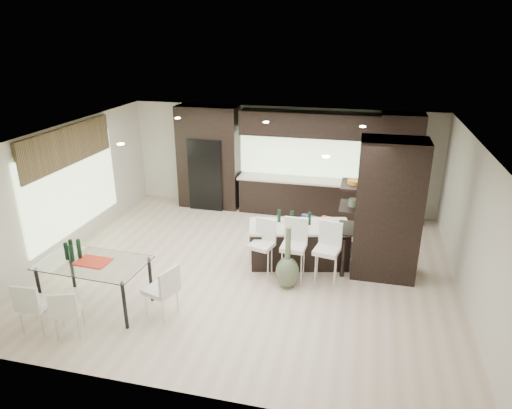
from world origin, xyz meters
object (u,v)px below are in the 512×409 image
(chair_end, at_px, (161,293))
(floor_vase, at_px, (288,258))
(bench, at_px, (320,244))
(stool_mid, at_px, (293,258))
(chair_far, at_px, (37,307))
(chair_near, at_px, (69,313))
(dining_table, at_px, (96,284))
(stool_right, at_px, (326,262))
(stool_left, at_px, (261,255))
(kitchen_island, at_px, (299,244))

(chair_end, bearing_deg, floor_vase, -34.83)
(bench, bearing_deg, stool_mid, -86.04)
(floor_vase, relative_size, chair_far, 1.46)
(bench, xyz_separation_m, chair_near, (-3.55, -3.65, 0.15))
(chair_near, bearing_deg, chair_end, 12.52)
(bench, relative_size, dining_table, 0.69)
(stool_mid, distance_m, chair_end, 2.54)
(floor_vase, xyz_separation_m, chair_far, (-3.64, -2.21, -0.19))
(stool_right, relative_size, dining_table, 0.56)
(stool_right, xyz_separation_m, chair_end, (-2.56, -1.63, -0.06))
(chair_far, bearing_deg, stool_left, 34.55)
(stool_right, bearing_deg, floor_vase, -151.04)
(stool_right, height_order, dining_table, stool_right)
(stool_mid, relative_size, chair_far, 1.21)
(chair_end, bearing_deg, chair_far, 133.03)
(stool_left, xyz_separation_m, dining_table, (-2.54, -1.64, -0.04))
(stool_left, bearing_deg, chair_near, -121.32)
(chair_end, bearing_deg, stool_right, -39.14)
(stool_right, distance_m, chair_far, 4.96)
(floor_vase, relative_size, dining_table, 0.68)
(chair_end, bearing_deg, chair_near, 141.65)
(stool_left, distance_m, chair_near, 3.51)
(kitchen_island, relative_size, chair_near, 2.62)
(kitchen_island, relative_size, dining_table, 1.13)
(chair_far, bearing_deg, stool_mid, 29.46)
(kitchen_island, relative_size, chair_end, 2.32)
(dining_table, bearing_deg, stool_right, 26.10)
(stool_left, bearing_deg, chair_far, -126.75)
(stool_left, bearing_deg, dining_table, -132.20)
(kitchen_island, xyz_separation_m, stool_right, (0.62, -0.75, 0.08))
(chair_near, relative_size, chair_end, 0.89)
(stool_mid, distance_m, stool_right, 0.62)
(stool_right, relative_size, bench, 0.80)
(bench, relative_size, floor_vase, 1.02)
(kitchen_island, height_order, stool_left, stool_left)
(chair_near, distance_m, chair_far, 0.56)
(bench, relative_size, chair_near, 1.61)
(stool_left, height_order, floor_vase, floor_vase)
(kitchen_island, distance_m, dining_table, 3.95)
(kitchen_island, bearing_deg, stool_left, -143.11)
(floor_vase, height_order, chair_near, floor_vase)
(stool_left, height_order, stool_mid, stool_mid)
(dining_table, height_order, chair_far, dining_table)
(kitchen_island, xyz_separation_m, stool_mid, (0.00, -0.75, 0.08))
(stool_left, xyz_separation_m, chair_end, (-1.33, -1.64, -0.04))
(stool_right, bearing_deg, stool_left, -169.83)
(bench, distance_m, dining_table, 4.56)
(floor_vase, xyz_separation_m, chair_end, (-1.88, -1.40, -0.17))
(dining_table, distance_m, chair_far, 0.98)
(bench, distance_m, chair_end, 3.70)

